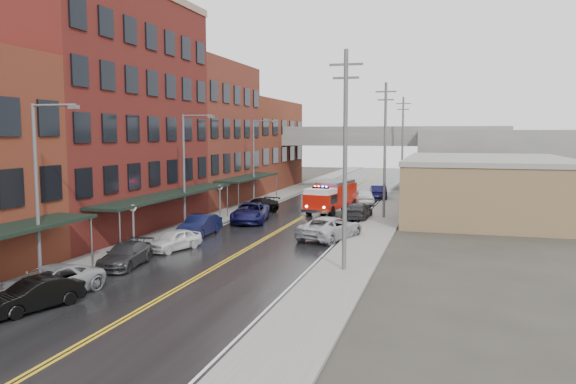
# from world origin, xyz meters

# --- Properties ---
(ground) EXTENTS (220.00, 220.00, 0.00)m
(ground) POSITION_xyz_m (0.00, 0.00, 0.00)
(ground) COLOR #2D2B26
(ground) RESTS_ON ground
(road) EXTENTS (11.00, 160.00, 0.02)m
(road) POSITION_xyz_m (0.00, 30.00, 0.01)
(road) COLOR black
(road) RESTS_ON ground
(sidewalk_left) EXTENTS (3.00, 160.00, 0.15)m
(sidewalk_left) POSITION_xyz_m (-7.30, 30.00, 0.07)
(sidewalk_left) COLOR slate
(sidewalk_left) RESTS_ON ground
(sidewalk_right) EXTENTS (3.00, 160.00, 0.15)m
(sidewalk_right) POSITION_xyz_m (7.30, 30.00, 0.07)
(sidewalk_right) COLOR slate
(sidewalk_right) RESTS_ON ground
(curb_left) EXTENTS (0.30, 160.00, 0.15)m
(curb_left) POSITION_xyz_m (-5.65, 30.00, 0.07)
(curb_left) COLOR gray
(curb_left) RESTS_ON ground
(curb_right) EXTENTS (0.30, 160.00, 0.15)m
(curb_right) POSITION_xyz_m (5.65, 30.00, 0.07)
(curb_right) COLOR gray
(curb_right) RESTS_ON ground
(brick_building_b) EXTENTS (9.00, 20.00, 18.00)m
(brick_building_b) POSITION_xyz_m (-13.30, 23.00, 9.00)
(brick_building_b) COLOR #5B1D18
(brick_building_b) RESTS_ON ground
(brick_building_c) EXTENTS (9.00, 15.00, 15.00)m
(brick_building_c) POSITION_xyz_m (-13.30, 40.50, 7.50)
(brick_building_c) COLOR maroon
(brick_building_c) RESTS_ON ground
(brick_building_far) EXTENTS (9.00, 20.00, 12.00)m
(brick_building_far) POSITION_xyz_m (-13.30, 58.00, 6.00)
(brick_building_far) COLOR maroon
(brick_building_far) RESTS_ON ground
(tan_building) EXTENTS (14.00, 22.00, 5.00)m
(tan_building) POSITION_xyz_m (16.00, 40.00, 2.50)
(tan_building) COLOR #8C6E4B
(tan_building) RESTS_ON ground
(right_far_block) EXTENTS (18.00, 30.00, 8.00)m
(right_far_block) POSITION_xyz_m (18.00, 70.00, 4.00)
(right_far_block) COLOR slate
(right_far_block) RESTS_ON ground
(awning_1) EXTENTS (2.60, 18.00, 3.09)m
(awning_1) POSITION_xyz_m (-7.49, 23.00, 2.99)
(awning_1) COLOR black
(awning_1) RESTS_ON ground
(awning_2) EXTENTS (2.60, 13.00, 3.09)m
(awning_2) POSITION_xyz_m (-7.49, 40.50, 2.99)
(awning_2) COLOR black
(awning_2) RESTS_ON ground
(globe_lamp_1) EXTENTS (0.44, 0.44, 3.12)m
(globe_lamp_1) POSITION_xyz_m (-6.40, 16.00, 2.31)
(globe_lamp_1) COLOR #59595B
(globe_lamp_1) RESTS_ON ground
(globe_lamp_2) EXTENTS (0.44, 0.44, 3.12)m
(globe_lamp_2) POSITION_xyz_m (-6.40, 30.00, 2.31)
(globe_lamp_2) COLOR #59595B
(globe_lamp_2) RESTS_ON ground
(street_lamp_0) EXTENTS (2.64, 0.22, 9.00)m
(street_lamp_0) POSITION_xyz_m (-6.55, 8.00, 5.19)
(street_lamp_0) COLOR #59595B
(street_lamp_0) RESTS_ON ground
(street_lamp_1) EXTENTS (2.64, 0.22, 9.00)m
(street_lamp_1) POSITION_xyz_m (-6.55, 24.00, 5.19)
(street_lamp_1) COLOR #59595B
(street_lamp_1) RESTS_ON ground
(street_lamp_2) EXTENTS (2.64, 0.22, 9.00)m
(street_lamp_2) POSITION_xyz_m (-6.55, 40.00, 5.19)
(street_lamp_2) COLOR #59595B
(street_lamp_2) RESTS_ON ground
(utility_pole_0) EXTENTS (1.80, 0.24, 12.00)m
(utility_pole_0) POSITION_xyz_m (7.20, 15.00, 6.31)
(utility_pole_0) COLOR #59595B
(utility_pole_0) RESTS_ON ground
(utility_pole_1) EXTENTS (1.80, 0.24, 12.00)m
(utility_pole_1) POSITION_xyz_m (7.20, 35.00, 6.31)
(utility_pole_1) COLOR #59595B
(utility_pole_1) RESTS_ON ground
(utility_pole_2) EXTENTS (1.80, 0.24, 12.00)m
(utility_pole_2) POSITION_xyz_m (7.20, 55.00, 6.31)
(utility_pole_2) COLOR #59595B
(utility_pole_2) RESTS_ON ground
(overpass) EXTENTS (40.00, 10.00, 7.50)m
(overpass) POSITION_xyz_m (0.00, 62.00, 5.99)
(overpass) COLOR slate
(overpass) RESTS_ON ground
(fire_truck) EXTENTS (4.26, 8.34, 2.93)m
(fire_truck) POSITION_xyz_m (1.77, 38.17, 1.59)
(fire_truck) COLOR #BC1408
(fire_truck) RESTS_ON ground
(parked_car_left_1) EXTENTS (2.73, 4.36, 1.36)m
(parked_car_left_1) POSITION_xyz_m (-4.37, 4.70, 0.68)
(parked_car_left_1) COLOR black
(parked_car_left_1) RESTS_ON ground
(parked_car_left_2) EXTENTS (3.42, 5.59, 1.45)m
(parked_car_left_2) POSITION_xyz_m (-5.00, 6.37, 0.72)
(parked_car_left_2) COLOR gray
(parked_car_left_2) RESTS_ON ground
(parked_car_left_3) EXTENTS (2.43, 4.81, 1.34)m
(parked_car_left_3) POSITION_xyz_m (-5.00, 12.82, 0.67)
(parked_car_left_3) COLOR #29292C
(parked_car_left_3) RESTS_ON ground
(parked_car_left_4) EXTENTS (2.72, 4.31, 1.37)m
(parked_car_left_4) POSITION_xyz_m (-4.43, 17.64, 0.68)
(parked_car_left_4) COLOR silver
(parked_car_left_4) RESTS_ON ground
(parked_car_left_5) EXTENTS (1.67, 4.77, 1.57)m
(parked_car_left_5) POSITION_xyz_m (-5.00, 22.80, 0.78)
(parked_car_left_5) COLOR #0E1233
(parked_car_left_5) RESTS_ON ground
(parked_car_left_6) EXTENTS (3.83, 6.40, 1.67)m
(parked_car_left_6) POSITION_xyz_m (-3.60, 29.96, 0.83)
(parked_car_left_6) COLOR #121244
(parked_car_left_6) RESTS_ON ground
(parked_car_left_7) EXTENTS (3.28, 5.33, 1.44)m
(parked_car_left_7) POSITION_xyz_m (-4.51, 34.92, 0.72)
(parked_car_left_7) COLOR black
(parked_car_left_7) RESTS_ON ground
(parked_car_right_0) EXTENTS (4.50, 6.51, 1.65)m
(parked_car_right_0) POSITION_xyz_m (4.57, 24.20, 0.83)
(parked_car_right_0) COLOR #AFB0B7
(parked_car_right_0) RESTS_ON ground
(parked_car_right_1) EXTENTS (2.15, 5.14, 1.48)m
(parked_car_right_1) POSITION_xyz_m (5.00, 34.20, 0.74)
(parked_car_right_1) COLOR #28282B
(parked_car_right_1) RESTS_ON ground
(parked_car_right_2) EXTENTS (3.10, 5.20, 1.66)m
(parked_car_right_2) POSITION_xyz_m (3.99, 44.88, 0.83)
(parked_car_right_2) COLOR white
(parked_car_right_2) RESTS_ON ground
(parked_car_right_3) EXTENTS (2.61, 5.17, 1.63)m
(parked_car_right_3) POSITION_xyz_m (4.89, 50.22, 0.81)
(parked_car_right_3) COLOR black
(parked_car_right_3) RESTS_ON ground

